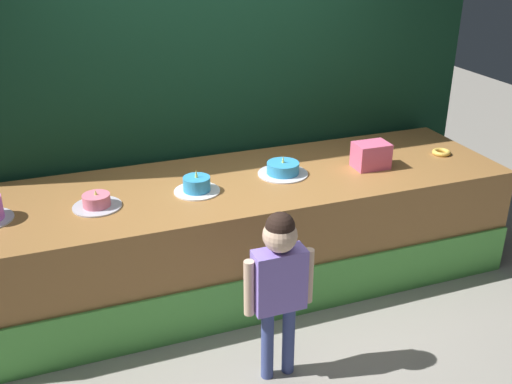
% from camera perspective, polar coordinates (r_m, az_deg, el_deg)
% --- Properties ---
extents(ground_plane, '(12.00, 12.00, 0.00)m').
position_cam_1_polar(ground_plane, '(4.01, 1.09, -12.29)').
color(ground_plane, gray).
extents(stage_platform, '(3.78, 1.09, 0.79)m').
position_cam_1_polar(stage_platform, '(4.22, -1.50, -3.90)').
color(stage_platform, '#9E6B38').
rests_on(stage_platform, ground_plane).
extents(curtain_backdrop, '(4.28, 0.08, 3.02)m').
position_cam_1_polar(curtain_backdrop, '(4.41, -4.44, 12.83)').
color(curtain_backdrop, '#113823').
rests_on(curtain_backdrop, ground_plane).
extents(child_figure, '(0.40, 0.19, 1.05)m').
position_cam_1_polar(child_figure, '(3.21, 2.26, -7.97)').
color(child_figure, '#3F4C8C').
rests_on(child_figure, ground_plane).
extents(pink_box, '(0.25, 0.18, 0.18)m').
position_cam_1_polar(pink_box, '(4.32, 11.03, 3.49)').
color(pink_box, '#E55E87').
rests_on(pink_box, stage_platform).
extents(donut, '(0.14, 0.14, 0.03)m').
position_cam_1_polar(donut, '(4.72, 17.44, 3.68)').
color(donut, '#F2BF4C').
rests_on(donut, stage_platform).
extents(cake_center_left, '(0.30, 0.30, 0.12)m').
position_cam_1_polar(cake_center_left, '(3.79, -15.11, -0.93)').
color(cake_center_left, silver).
rests_on(cake_center_left, stage_platform).
extents(cake_center_right, '(0.30, 0.30, 0.16)m').
position_cam_1_polar(cake_center_right, '(3.88, -5.73, 0.63)').
color(cake_center_right, white).
rests_on(cake_center_right, stage_platform).
extents(cake_far_right, '(0.35, 0.35, 0.14)m').
position_cam_1_polar(cake_far_right, '(4.14, 2.61, 2.21)').
color(cake_far_right, silver).
rests_on(cake_far_right, stage_platform).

